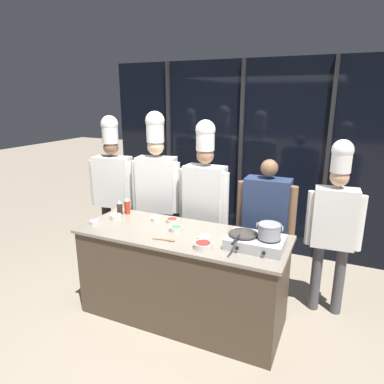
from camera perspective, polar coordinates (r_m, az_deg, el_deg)
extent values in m
plane|color=gray|center=(3.80, -1.65, -19.86)|extent=(24.00, 24.00, 0.00)
cube|color=black|center=(5.02, 8.22, 5.69)|extent=(4.10, 0.04, 2.70)
cube|color=#232326|center=(5.41, -3.86, 6.54)|extent=(0.05, 0.05, 2.70)
cube|color=#232326|center=(4.98, 8.07, 5.61)|extent=(0.05, 0.05, 2.70)
cube|color=#232326|center=(4.79, 21.53, 4.26)|extent=(0.05, 0.05, 2.70)
cube|color=#4C3D2D|center=(3.56, -1.71, -13.97)|extent=(2.00, 0.75, 0.90)
cube|color=gray|center=(3.35, -1.78, -7.07)|extent=(2.07, 0.79, 0.03)
cube|color=#B2B5BA|center=(3.08, 10.55, -8.24)|extent=(0.49, 0.35, 0.10)
cylinder|color=black|center=(3.08, 8.55, -7.01)|extent=(0.20, 0.20, 0.01)
cylinder|color=black|center=(2.94, 7.50, -9.26)|extent=(0.03, 0.01, 0.03)
cylinder|color=black|center=(3.04, 12.70, -7.60)|extent=(0.20, 0.20, 0.01)
cylinder|color=black|center=(2.90, 11.86, -9.93)|extent=(0.03, 0.01, 0.03)
cylinder|color=#38332D|center=(3.08, 8.56, -6.84)|extent=(0.25, 0.25, 0.01)
cone|color=#38332D|center=(3.07, 8.57, -6.47)|extent=(0.27, 0.27, 0.05)
cylinder|color=black|center=(2.87, 7.31, -7.87)|extent=(0.02, 0.20, 0.02)
cylinder|color=#93969B|center=(3.01, 12.78, -6.41)|extent=(0.19, 0.19, 0.12)
torus|color=#93969B|center=(2.99, 12.85, -5.30)|extent=(0.20, 0.20, 0.01)
torus|color=#93969B|center=(3.02, 10.82, -5.43)|extent=(0.01, 0.05, 0.05)
torus|color=#93969B|center=(2.98, 14.85, -5.97)|extent=(0.01, 0.05, 0.05)
cylinder|color=red|center=(3.92, -10.74, -2.51)|extent=(0.06, 0.06, 0.15)
cone|color=white|center=(3.89, -10.81, -1.15)|extent=(0.05, 0.05, 0.04)
cylinder|color=#332319|center=(3.91, -11.95, -2.78)|extent=(0.06, 0.06, 0.13)
cone|color=white|center=(3.89, -12.02, -1.62)|extent=(0.05, 0.05, 0.04)
cylinder|color=silver|center=(3.68, -5.96, -4.51)|extent=(0.11, 0.11, 0.03)
torus|color=silver|center=(3.68, -5.97, -4.27)|extent=(0.12, 0.12, 0.01)
cylinder|color=silver|center=(3.68, -5.96, -4.37)|extent=(0.09, 0.09, 0.02)
cylinder|color=silver|center=(3.39, -2.67, -6.16)|extent=(0.13, 0.13, 0.04)
torus|color=silver|center=(3.39, -2.67, -5.84)|extent=(0.14, 0.14, 0.01)
cylinder|color=#4C9E47|center=(3.39, -2.67, -5.98)|extent=(0.11, 0.11, 0.02)
cylinder|color=silver|center=(3.19, 2.09, -7.71)|extent=(0.12, 0.12, 0.03)
torus|color=silver|center=(3.19, 2.09, -7.45)|extent=(0.13, 0.13, 0.01)
cylinder|color=white|center=(3.19, 2.09, -7.56)|extent=(0.10, 0.10, 0.02)
cylinder|color=silver|center=(3.80, -12.58, -4.06)|extent=(0.12, 0.12, 0.04)
torus|color=silver|center=(3.79, -12.60, -3.74)|extent=(0.12, 0.12, 0.01)
cylinder|color=#E0C689|center=(3.80, -12.59, -3.89)|extent=(0.10, 0.10, 0.02)
cylinder|color=silver|center=(3.72, -15.96, -4.86)|extent=(0.10, 0.10, 0.03)
torus|color=silver|center=(3.71, -15.97, -4.64)|extent=(0.10, 0.10, 0.01)
cylinder|color=beige|center=(3.71, -15.97, -4.73)|extent=(0.08, 0.08, 0.02)
cylinder|color=silver|center=(3.63, -3.32, -4.75)|extent=(0.13, 0.13, 0.04)
torus|color=silver|center=(3.62, -3.33, -4.48)|extent=(0.13, 0.13, 0.01)
cylinder|color=#B22D1E|center=(3.62, -3.33, -4.60)|extent=(0.11, 0.11, 0.02)
cylinder|color=silver|center=(3.03, 1.85, -8.89)|extent=(0.17, 0.17, 0.05)
torus|color=silver|center=(3.02, 1.85, -8.45)|extent=(0.17, 0.17, 0.01)
cylinder|color=red|center=(3.02, 1.85, -8.66)|extent=(0.14, 0.14, 0.03)
cube|color=olive|center=(3.21, -5.30, -7.87)|extent=(0.15, 0.04, 0.01)
ellipsoid|color=olive|center=(3.17, -3.41, -8.04)|extent=(0.08, 0.05, 0.02)
cylinder|color=#232326|center=(4.76, -11.09, -6.93)|extent=(0.12, 0.12, 0.81)
cylinder|color=#232326|center=(4.88, -13.83, -6.52)|extent=(0.12, 0.12, 0.81)
cube|color=white|center=(4.59, -13.02, 1.72)|extent=(0.50, 0.31, 0.65)
cylinder|color=white|center=(4.44, -10.25, 1.12)|extent=(0.09, 0.09, 0.60)
cylinder|color=white|center=(4.70, -16.05, 1.57)|extent=(0.09, 0.09, 0.60)
sphere|color=brown|center=(4.51, -13.37, 7.24)|extent=(0.19, 0.19, 0.19)
cylinder|color=white|center=(4.48, -13.51, 9.41)|extent=(0.20, 0.20, 0.24)
sphere|color=white|center=(4.47, -13.61, 10.93)|extent=(0.22, 0.22, 0.22)
cylinder|color=#2D3856|center=(4.42, -4.04, -8.28)|extent=(0.12, 0.12, 0.83)
cylinder|color=#2D3856|center=(4.50, -7.19, -7.91)|extent=(0.12, 0.12, 0.83)
cube|color=white|center=(4.22, -5.90, 1.30)|extent=(0.50, 0.32, 0.67)
cylinder|color=white|center=(4.10, -2.62, 0.68)|extent=(0.09, 0.09, 0.62)
cylinder|color=white|center=(4.28, -9.37, 1.12)|extent=(0.09, 0.09, 0.62)
sphere|color=beige|center=(4.12, -6.08, 7.49)|extent=(0.20, 0.20, 0.20)
cylinder|color=white|center=(4.10, -6.16, 9.98)|extent=(0.21, 0.21, 0.25)
sphere|color=white|center=(4.09, -6.21, 11.72)|extent=(0.22, 0.22, 0.22)
cylinder|color=#232326|center=(4.11, 3.67, -10.39)|extent=(0.12, 0.12, 0.81)
cylinder|color=#232326|center=(4.21, 0.45, -9.74)|extent=(0.12, 0.12, 0.81)
cube|color=white|center=(3.90, 2.14, -0.35)|extent=(0.47, 0.25, 0.65)
cylinder|color=white|center=(3.78, 5.47, -1.26)|extent=(0.09, 0.09, 0.60)
cylinder|color=white|center=(3.98, -1.46, -0.30)|extent=(0.09, 0.09, 0.60)
sphere|color=#A87A5B|center=(3.80, 2.21, 6.14)|extent=(0.19, 0.19, 0.19)
cylinder|color=white|center=(3.77, 2.24, 8.62)|extent=(0.20, 0.20, 0.23)
sphere|color=white|center=(3.76, 2.26, 10.32)|extent=(0.22, 0.22, 0.22)
cylinder|color=#4C4C51|center=(4.00, 13.66, -12.04)|extent=(0.12, 0.12, 0.76)
cylinder|color=#4C4C51|center=(4.04, 9.94, -11.50)|extent=(0.12, 0.12, 0.76)
cube|color=navy|center=(3.75, 12.37, -2.39)|extent=(0.48, 0.25, 0.62)
cylinder|color=brown|center=(3.69, 16.30, -3.37)|extent=(0.10, 0.10, 0.57)
cylinder|color=brown|center=(3.78, 8.27, -2.41)|extent=(0.10, 0.10, 0.57)
sphere|color=brown|center=(3.64, 12.76, 3.92)|extent=(0.18, 0.18, 0.18)
cylinder|color=#4C4C51|center=(3.95, 23.27, -13.41)|extent=(0.11, 0.11, 0.75)
cylinder|color=#4C4C51|center=(3.94, 19.95, -13.14)|extent=(0.11, 0.11, 0.75)
cube|color=white|center=(3.68, 22.67, -4.00)|extent=(0.42, 0.24, 0.60)
cylinder|color=white|center=(3.67, 26.21, -4.72)|extent=(0.08, 0.08, 0.56)
cylinder|color=white|center=(3.65, 19.08, -4.08)|extent=(0.08, 0.08, 0.56)
sphere|color=tan|center=(3.57, 23.36, 2.26)|extent=(0.18, 0.18, 0.18)
cylinder|color=white|center=(3.54, 23.64, 4.71)|extent=(0.19, 0.19, 0.21)
sphere|color=white|center=(3.52, 23.83, 6.41)|extent=(0.20, 0.20, 0.20)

